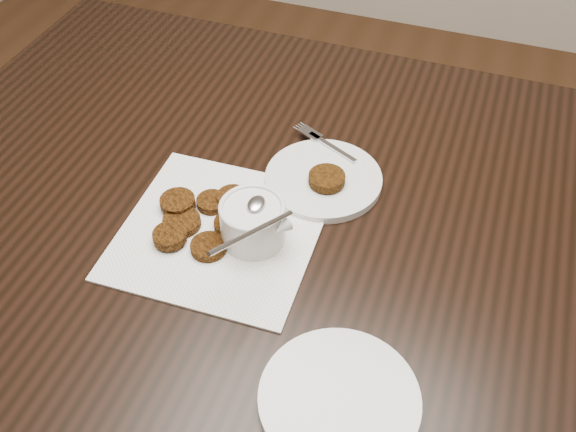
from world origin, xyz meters
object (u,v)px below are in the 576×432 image
Objects in this scene: plate_with_patty at (324,176)px; napkin at (220,232)px; table at (328,351)px; sauce_ramekin at (252,206)px; plate_empty at (339,399)px.

napkin is at bearing -125.44° from plate_with_patty.
table is 0.47m from sauce_ramekin.
napkin reaches higher than table.
plate_empty is (0.09, -0.30, 0.38)m from table.
sauce_ramekin reaches higher than napkin.
table is 0.49m from plate_empty.
table is at bearing 106.45° from plate_empty.
plate_empty is (0.25, -0.21, 0.00)m from napkin.
table is at bearing 37.68° from sauce_ramekin.
napkin is 1.53× the size of plate_with_patty.
sauce_ramekin is at bearing 132.61° from plate_empty.
plate_with_patty is at bearing 54.56° from napkin.
plate_empty is (0.20, -0.21, -0.06)m from sauce_ramekin.
table is 7.95× the size of plate_with_patty.
table is 0.42m from napkin.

